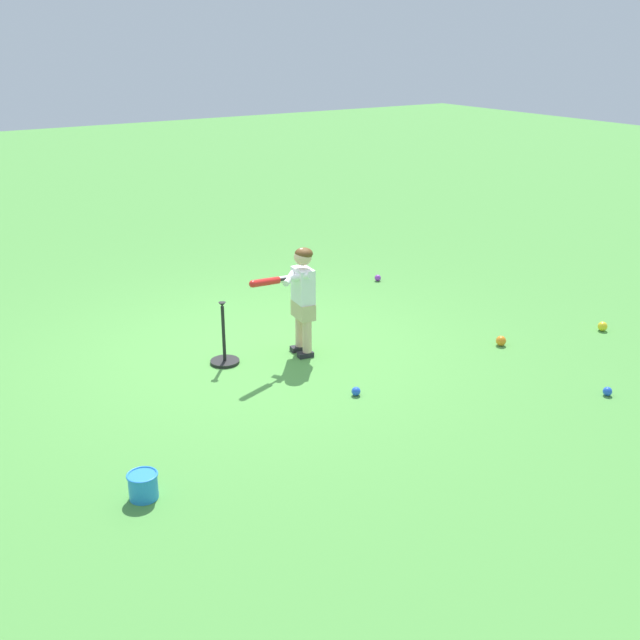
{
  "coord_description": "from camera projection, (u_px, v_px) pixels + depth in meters",
  "views": [
    {
      "loc": [
        3.32,
        6.27,
        3.0
      ],
      "look_at": [
        -0.33,
        0.61,
        0.45
      ],
      "focal_mm": 43.05,
      "sensor_mm": 36.0,
      "label": 1
    }
  ],
  "objects": [
    {
      "name": "play_ball_far_left",
      "position": [
        603.0,
        326.0,
        8.15
      ],
      "size": [
        0.1,
        0.1,
        0.1
      ],
      "primitive_type": "sphere",
      "color": "yellow",
      "rests_on": "ground"
    },
    {
      "name": "ground_plane",
      "position": [
        259.0,
        350.0,
        7.67
      ],
      "size": [
        40.0,
        40.0,
        0.0
      ],
      "primitive_type": "plane",
      "color": "#519942"
    },
    {
      "name": "play_ball_midfield",
      "position": [
        501.0,
        341.0,
        7.77
      ],
      "size": [
        0.1,
        0.1,
        0.1
      ],
      "primitive_type": "sphere",
      "color": "orange",
      "rests_on": "ground"
    },
    {
      "name": "play_ball_center_lawn",
      "position": [
        378.0,
        278.0,
        9.78
      ],
      "size": [
        0.08,
        0.08,
        0.08
      ],
      "primitive_type": "sphere",
      "color": "purple",
      "rests_on": "ground"
    },
    {
      "name": "play_ball_near_batter",
      "position": [
        607.0,
        391.0,
        6.71
      ],
      "size": [
        0.08,
        0.08,
        0.08
      ],
      "primitive_type": "sphere",
      "color": "blue",
      "rests_on": "ground"
    },
    {
      "name": "play_ball_by_bucket",
      "position": [
        356.0,
        391.0,
        6.71
      ],
      "size": [
        0.08,
        0.08,
        0.08
      ],
      "primitive_type": "sphere",
      "color": "blue",
      "rests_on": "ground"
    },
    {
      "name": "toy_bucket",
      "position": [
        143.0,
        485.0,
        5.22
      ],
      "size": [
        0.22,
        0.22,
        0.19
      ],
      "color": "#2884DB",
      "rests_on": "ground"
    },
    {
      "name": "child_batter",
      "position": [
        301.0,
        292.0,
        7.35
      ],
      "size": [
        0.75,
        0.33,
        1.08
      ],
      "color": "#232328",
      "rests_on": "ground"
    },
    {
      "name": "batting_tee",
      "position": [
        224.0,
        353.0,
        7.34
      ],
      "size": [
        0.28,
        0.28,
        0.62
      ],
      "color": "black",
      "rests_on": "ground"
    }
  ]
}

